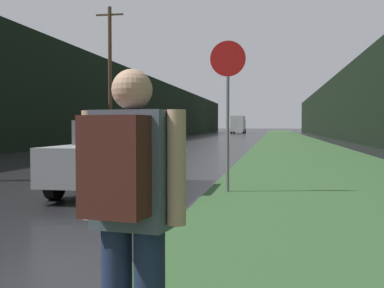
% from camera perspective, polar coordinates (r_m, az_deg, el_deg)
% --- Properties ---
extents(grass_verge, '(6.00, 240.00, 0.02)m').
position_cam_1_polar(grass_verge, '(39.63, 11.97, 0.04)').
color(grass_verge, '#33562D').
rests_on(grass_verge, ground_plane).
extents(lane_stripe_c, '(0.12, 3.00, 0.01)m').
position_cam_1_polar(lane_stripe_c, '(13.62, -12.44, -3.88)').
color(lane_stripe_c, silver).
rests_on(lane_stripe_c, ground_plane).
extents(lane_stripe_d, '(0.12, 3.00, 0.01)m').
position_cam_1_polar(lane_stripe_d, '(20.25, -4.96, -1.89)').
color(lane_stripe_d, silver).
rests_on(lane_stripe_d, ground_plane).
extents(lane_stripe_e, '(0.12, 3.00, 0.01)m').
position_cam_1_polar(lane_stripe_e, '(27.07, -1.21, -0.87)').
color(lane_stripe_e, silver).
rests_on(lane_stripe_e, ground_plane).
extents(treeline_far_side, '(2.00, 140.00, 7.05)m').
position_cam_1_polar(treeline_far_side, '(51.78, -6.95, 4.44)').
color(treeline_far_side, black).
rests_on(treeline_far_side, ground_plane).
extents(treeline_near_side, '(2.00, 140.00, 7.03)m').
position_cam_1_polar(treeline_near_side, '(50.19, 18.42, 4.41)').
color(treeline_near_side, black).
rests_on(treeline_near_side, ground_plane).
extents(utility_pole_far, '(1.80, 0.24, 9.02)m').
position_cam_1_polar(utility_pole_far, '(31.50, -9.69, 7.98)').
color(utility_pole_far, '#4C3823').
rests_on(utility_pole_far, ground_plane).
extents(stop_sign, '(0.76, 0.07, 3.23)m').
position_cam_1_polar(stop_sign, '(10.30, 4.26, 5.49)').
color(stop_sign, slate).
rests_on(stop_sign, ground_plane).
extents(hitchhiker_with_backpack, '(0.59, 0.46, 1.72)m').
position_cam_1_polar(hitchhiker_with_backpack, '(2.56, -7.43, -7.55)').
color(hitchhiker_with_backpack, '#1E2847').
rests_on(hitchhiker_with_backpack, ground_plane).
extents(car_passing_near, '(2.02, 4.43, 1.54)m').
position_cam_1_polar(car_passing_near, '(10.63, -8.24, -1.36)').
color(car_passing_near, '#9E9EA3').
rests_on(car_passing_near, ground_plane).
extents(delivery_truck, '(2.58, 8.90, 3.41)m').
position_cam_1_polar(delivery_truck, '(95.47, 5.52, 2.35)').
color(delivery_truck, gray).
rests_on(delivery_truck, ground_plane).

